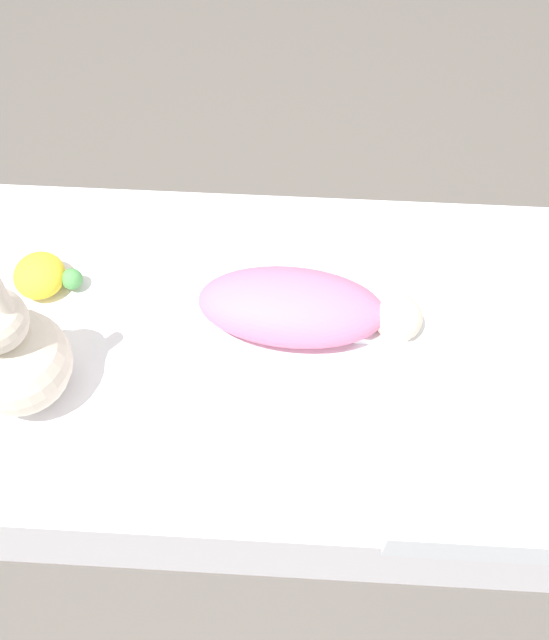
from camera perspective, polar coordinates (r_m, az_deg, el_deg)
The scene contains 7 objects.
ground_plane at distance 1.83m, azimuth -1.12°, elevation -5.69°, with size 12.00×12.00×0.00m, color #514C47.
bed_mattress at distance 1.73m, azimuth -1.19°, elevation -3.83°, with size 1.55×0.86×0.24m.
burp_cloth at distance 1.67m, azimuth 9.88°, elevation 0.24°, with size 0.22×0.14×0.02m.
swaddled_baby at distance 1.60m, azimuth 2.09°, elevation 0.93°, with size 0.49×0.22×0.13m.
pillow at distance 1.49m, azimuth 15.34°, elevation -11.05°, with size 0.36×0.31×0.09m.
bunny_plush at distance 1.53m, azimuth -19.32°, elevation -2.51°, with size 0.21×0.21×0.39m.
turtle_plush at distance 1.75m, azimuth -17.27°, elevation 3.25°, with size 0.15×0.12×0.08m.
Camera 1 is at (0.08, -0.86, 1.61)m, focal length 42.00 mm.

